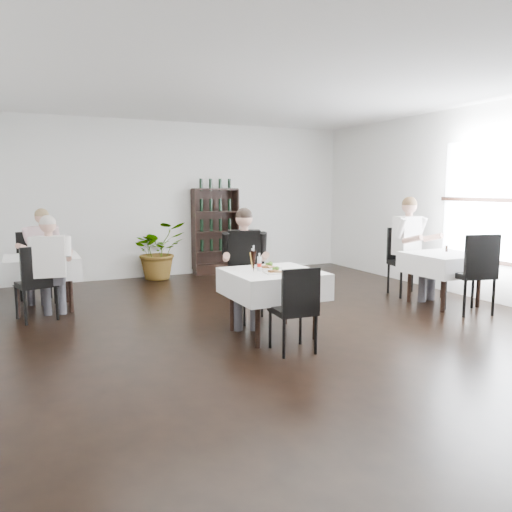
% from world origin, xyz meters
% --- Properties ---
extents(room_shell, '(9.00, 9.00, 9.00)m').
position_xyz_m(room_shell, '(0.00, 0.00, 1.50)').
color(room_shell, black).
rests_on(room_shell, ground).
extents(window_right, '(0.06, 2.30, 1.85)m').
position_xyz_m(window_right, '(3.48, 0.00, 1.50)').
color(window_right, white).
rests_on(window_right, room_shell).
extents(wine_shelf, '(0.90, 0.28, 1.75)m').
position_xyz_m(wine_shelf, '(0.60, 4.31, 0.85)').
color(wine_shelf, black).
rests_on(wine_shelf, ground).
extents(main_table, '(1.03, 1.03, 0.77)m').
position_xyz_m(main_table, '(-0.30, 0.00, 0.62)').
color(main_table, black).
rests_on(main_table, ground).
extents(left_table, '(0.98, 0.98, 0.77)m').
position_xyz_m(left_table, '(-2.70, 2.50, 0.62)').
color(left_table, black).
rests_on(left_table, ground).
extents(right_table, '(0.98, 0.98, 0.77)m').
position_xyz_m(right_table, '(2.70, 0.30, 0.62)').
color(right_table, black).
rests_on(right_table, ground).
extents(potted_tree, '(1.11, 1.00, 1.10)m').
position_xyz_m(potted_tree, '(-0.60, 4.20, 0.55)').
color(potted_tree, '#245A1F').
rests_on(potted_tree, ground).
extents(main_chair_far, '(0.45, 0.46, 0.88)m').
position_xyz_m(main_chair_far, '(-0.24, 0.72, 0.50)').
color(main_chair_far, black).
rests_on(main_chair_far, ground).
extents(main_chair_near, '(0.45, 0.45, 0.92)m').
position_xyz_m(main_chair_near, '(-0.38, -0.70, 0.53)').
color(main_chair_near, black).
rests_on(main_chair_near, ground).
extents(left_chair_far, '(0.53, 0.54, 1.07)m').
position_xyz_m(left_chair_far, '(-2.77, 3.09, 0.61)').
color(left_chair_far, black).
rests_on(left_chair_far, ground).
extents(left_chair_near, '(0.56, 0.56, 1.00)m').
position_xyz_m(left_chair_near, '(-2.79, 1.85, 0.57)').
color(left_chair_near, black).
rests_on(left_chair_near, ground).
extents(right_chair_far, '(0.60, 0.60, 1.08)m').
position_xyz_m(right_chair_far, '(2.69, 1.13, 0.62)').
color(right_chair_far, black).
rests_on(right_chair_far, ground).
extents(right_chair_near, '(0.61, 0.61, 1.12)m').
position_xyz_m(right_chair_near, '(2.64, -0.30, 0.64)').
color(right_chair_near, black).
rests_on(right_chair_near, ground).
extents(diner_main, '(0.64, 0.68, 1.48)m').
position_xyz_m(diner_main, '(-0.41, 0.58, 0.86)').
color(diner_main, '#414048').
rests_on(diner_main, ground).
extents(diner_left_far, '(0.63, 0.66, 1.42)m').
position_xyz_m(diner_left_far, '(-2.67, 3.09, 0.82)').
color(diner_left_far, '#414048').
rests_on(diner_left_far, ground).
extents(diner_left_near, '(0.56, 0.57, 1.39)m').
position_xyz_m(diner_left_near, '(-2.61, 1.84, 0.80)').
color(diner_left_near, '#414048').
rests_on(diner_left_near, ground).
extents(diner_right_far, '(0.65, 0.67, 1.59)m').
position_xyz_m(diner_right_far, '(2.61, 0.90, 0.92)').
color(diner_right_far, '#414048').
rests_on(diner_right_far, ground).
extents(plate_far, '(0.30, 0.30, 0.08)m').
position_xyz_m(plate_far, '(-0.28, 0.16, 0.79)').
color(plate_far, white).
rests_on(plate_far, main_table).
extents(plate_near, '(0.26, 0.26, 0.07)m').
position_xyz_m(plate_near, '(-0.35, -0.15, 0.79)').
color(plate_near, white).
rests_on(plate_near, main_table).
extents(pilsner_dark, '(0.07, 0.07, 0.31)m').
position_xyz_m(pilsner_dark, '(-0.55, 0.00, 0.90)').
color(pilsner_dark, black).
rests_on(pilsner_dark, main_table).
extents(pilsner_lager, '(0.06, 0.06, 0.26)m').
position_xyz_m(pilsner_lager, '(-0.51, 0.12, 0.88)').
color(pilsner_lager, gold).
rests_on(pilsner_lager, main_table).
extents(coke_bottle, '(0.05, 0.05, 0.21)m').
position_xyz_m(coke_bottle, '(-0.45, 0.04, 0.86)').
color(coke_bottle, silver).
rests_on(coke_bottle, main_table).
extents(napkin_cutlery, '(0.17, 0.18, 0.02)m').
position_xyz_m(napkin_cutlery, '(0.04, -0.26, 0.78)').
color(napkin_cutlery, black).
rests_on(napkin_cutlery, main_table).
extents(pepper_mill, '(0.04, 0.04, 0.09)m').
position_xyz_m(pepper_mill, '(2.88, 0.44, 0.82)').
color(pepper_mill, black).
rests_on(pepper_mill, right_table).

